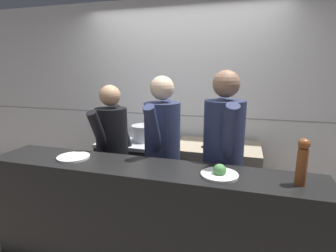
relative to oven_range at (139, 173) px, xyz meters
name	(u,v)px	position (x,y,z in m)	size (l,w,h in m)	color
wall_back_tiled	(182,104)	(0.46, 0.40, 0.86)	(8.00, 0.06, 2.60)	white
oven_range	(139,173)	(0.00, 0.00, 0.00)	(0.86, 0.71, 0.88)	#232326
prep_counter	(216,182)	(0.97, 0.00, 0.00)	(0.96, 0.65, 0.89)	gray
pass_counter	(146,223)	(0.52, -1.09, 0.05)	(2.71, 0.45, 0.99)	black
stock_pot	(144,133)	(0.09, -0.04, 0.54)	(0.29, 0.29, 0.19)	#B7BABF
chefs_knife	(216,148)	(0.97, -0.13, 0.46)	(0.39, 0.05, 0.02)	#B7BABF
plated_dish_main	(73,157)	(-0.15, -1.08, 0.56)	(0.27, 0.27, 0.02)	white
plated_dish_appetiser	(220,173)	(1.10, -1.11, 0.57)	(0.27, 0.27, 0.09)	white
pepper_mill	(302,161)	(1.63, -1.10, 0.71)	(0.08, 0.08, 0.32)	brown
chef_head_cook	(113,153)	(-0.04, -0.58, 0.44)	(0.36, 0.70, 1.59)	black
chef_sous	(162,154)	(0.51, -0.60, 0.49)	(0.36, 0.74, 1.69)	black
chef_line	(223,158)	(1.09, -0.65, 0.52)	(0.43, 0.76, 1.74)	black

